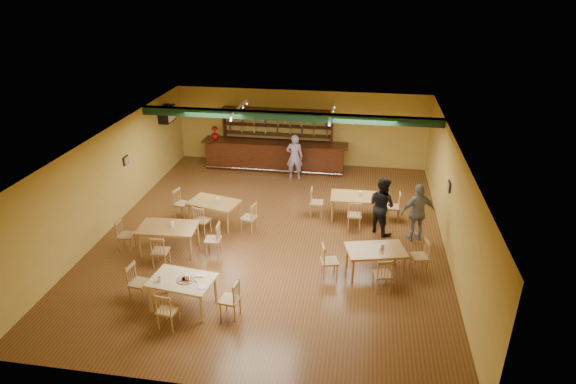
% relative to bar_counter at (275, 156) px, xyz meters
% --- Properties ---
extents(floor, '(12.00, 12.00, 0.00)m').
position_rel_bar_counter_xyz_m(floor, '(0.89, -5.15, -0.56)').
color(floor, '#573618').
rests_on(floor, ground).
extents(ceiling_beam, '(10.00, 0.30, 0.25)m').
position_rel_bar_counter_xyz_m(ceiling_beam, '(0.89, -2.35, 2.31)').
color(ceiling_beam, black).
rests_on(ceiling_beam, ceiling).
extents(track_rail_left, '(0.05, 2.50, 0.05)m').
position_rel_bar_counter_xyz_m(track_rail_left, '(-0.91, -1.75, 2.38)').
color(track_rail_left, white).
rests_on(track_rail_left, ceiling).
extents(track_rail_right, '(0.05, 2.50, 0.05)m').
position_rel_bar_counter_xyz_m(track_rail_right, '(2.29, -1.75, 2.38)').
color(track_rail_right, white).
rests_on(track_rail_right, ceiling).
extents(ac_unit, '(0.34, 0.70, 0.48)m').
position_rel_bar_counter_xyz_m(ac_unit, '(-3.91, -0.95, 1.79)').
color(ac_unit, white).
rests_on(ac_unit, wall_left).
extents(picture_left, '(0.04, 0.34, 0.28)m').
position_rel_bar_counter_xyz_m(picture_left, '(-4.08, -4.15, 1.14)').
color(picture_left, black).
rests_on(picture_left, wall_left).
extents(picture_right, '(0.04, 0.34, 0.28)m').
position_rel_bar_counter_xyz_m(picture_right, '(5.86, -4.65, 1.14)').
color(picture_right, black).
rests_on(picture_right, wall_right).
extents(bar_counter, '(5.71, 0.85, 1.13)m').
position_rel_bar_counter_xyz_m(bar_counter, '(0.00, 0.00, 0.00)').
color(bar_counter, '#33120A').
rests_on(bar_counter, ground).
extents(back_bar_hutch, '(4.41, 0.40, 2.28)m').
position_rel_bar_counter_xyz_m(back_bar_hutch, '(0.00, 0.63, 0.57)').
color(back_bar_hutch, '#33120A').
rests_on(back_bar_hutch, ground).
extents(poinsettia, '(0.37, 0.37, 0.51)m').
position_rel_bar_counter_xyz_m(poinsettia, '(-2.40, 0.00, 0.82)').
color(poinsettia, '#A30F11').
rests_on(poinsettia, bar_counter).
extents(dining_table_a, '(1.69, 1.25, 0.75)m').
position_rel_bar_counter_xyz_m(dining_table_a, '(-1.03, -4.77, -0.19)').
color(dining_table_a, '#AB7C3C').
rests_on(dining_table_a, ground).
extents(dining_table_b, '(1.55, 0.95, 0.77)m').
position_rel_bar_counter_xyz_m(dining_table_b, '(3.26, -3.68, -0.18)').
color(dining_table_b, '#AB7C3C').
rests_on(dining_table_b, ground).
extents(dining_table_c, '(1.65, 1.05, 0.80)m').
position_rel_bar_counter_xyz_m(dining_table_c, '(-1.80, -6.57, -0.17)').
color(dining_table_c, '#AB7C3C').
rests_on(dining_table_c, ground).
extents(dining_table_d, '(1.66, 1.23, 0.74)m').
position_rel_bar_counter_xyz_m(dining_table_d, '(3.88, -6.79, -0.19)').
color(dining_table_d, '#AB7C3C').
rests_on(dining_table_d, ground).
extents(near_table, '(1.55, 1.10, 0.78)m').
position_rel_bar_counter_xyz_m(near_table, '(-0.55, -8.88, -0.18)').
color(near_table, tan).
rests_on(near_table, ground).
extents(pizza_tray, '(0.54, 0.54, 0.01)m').
position_rel_bar_counter_xyz_m(pizza_tray, '(-0.44, -8.88, 0.22)').
color(pizza_tray, silver).
rests_on(pizza_tray, near_table).
extents(parmesan_shaker, '(0.08, 0.08, 0.11)m').
position_rel_bar_counter_xyz_m(parmesan_shaker, '(-1.01, -9.04, 0.27)').
color(parmesan_shaker, '#EAE5C6').
rests_on(parmesan_shaker, near_table).
extents(napkin_stack, '(0.22, 0.18, 0.03)m').
position_rel_bar_counter_xyz_m(napkin_stack, '(-0.19, -8.68, 0.23)').
color(napkin_stack, white).
rests_on(napkin_stack, near_table).
extents(pizza_server, '(0.29, 0.29, 0.00)m').
position_rel_bar_counter_xyz_m(pizza_server, '(-0.29, -8.83, 0.23)').
color(pizza_server, silver).
rests_on(pizza_server, pizza_tray).
extents(side_plate, '(0.25, 0.25, 0.01)m').
position_rel_bar_counter_xyz_m(side_plate, '(0.02, -9.09, 0.22)').
color(side_plate, white).
rests_on(side_plate, near_table).
extents(patron_bar, '(0.67, 0.47, 1.75)m').
position_rel_bar_counter_xyz_m(patron_bar, '(0.90, -0.83, 0.31)').
color(patron_bar, '#824DA7').
rests_on(patron_bar, ground).
extents(patron_right_a, '(1.09, 1.08, 1.78)m').
position_rel_bar_counter_xyz_m(patron_right_a, '(4.06, -4.48, 0.32)').
color(patron_right_a, black).
rests_on(patron_right_a, ground).
extents(patron_right_b, '(1.12, 0.74, 1.77)m').
position_rel_bar_counter_xyz_m(patron_right_b, '(5.08, -4.79, 0.32)').
color(patron_right_b, gray).
rests_on(patron_right_b, ground).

